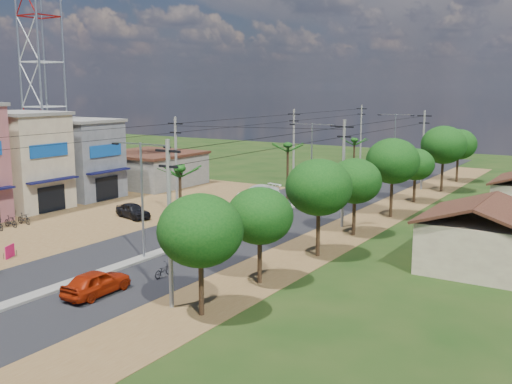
{
  "coord_description": "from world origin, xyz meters",
  "views": [
    {
      "loc": [
        27.49,
        -29.31,
        11.63
      ],
      "look_at": [
        1.41,
        12.11,
        3.0
      ],
      "focal_mm": 42.0,
      "sensor_mm": 36.0,
      "label": 1
    }
  ],
  "objects_px": {
    "car_parked_dark": "(133,211)",
    "car_red_near": "(96,283)",
    "car_silver_mid": "(272,220)",
    "car_white_far": "(258,193)",
    "moto_rider_east": "(163,271)",
    "roadside_sign": "(10,252)"
  },
  "relations": [
    {
      "from": "car_silver_mid",
      "to": "car_white_far",
      "type": "distance_m",
      "value": 12.79
    },
    {
      "from": "car_red_near",
      "to": "car_parked_dark",
      "type": "xyz_separation_m",
      "value": [
        -12.41,
        15.93,
        -0.06
      ]
    },
    {
      "from": "car_parked_dark",
      "to": "roadside_sign",
      "type": "bearing_deg",
      "value": -158.15
    },
    {
      "from": "car_red_near",
      "to": "car_white_far",
      "type": "distance_m",
      "value": 30.2
    },
    {
      "from": "car_white_far",
      "to": "car_parked_dark",
      "type": "xyz_separation_m",
      "value": [
        -4.83,
        -13.31,
        -0.08
      ]
    },
    {
      "from": "car_white_far",
      "to": "car_parked_dark",
      "type": "height_order",
      "value": "car_white_far"
    },
    {
      "from": "moto_rider_east",
      "to": "car_white_far",
      "type": "bearing_deg",
      "value": -74.13
    },
    {
      "from": "car_white_far",
      "to": "car_silver_mid",
      "type": "bearing_deg",
      "value": -35.89
    },
    {
      "from": "car_red_near",
      "to": "roadside_sign",
      "type": "relative_size",
      "value": 4.01
    },
    {
      "from": "car_red_near",
      "to": "car_white_far",
      "type": "relative_size",
      "value": 0.83
    },
    {
      "from": "car_silver_mid",
      "to": "car_red_near",
      "type": "bearing_deg",
      "value": 77.94
    },
    {
      "from": "car_silver_mid",
      "to": "roadside_sign",
      "type": "xyz_separation_m",
      "value": [
        -10.88,
        -17.01,
        -0.27
      ]
    },
    {
      "from": "car_white_far",
      "to": "roadside_sign",
      "type": "relative_size",
      "value": 4.86
    },
    {
      "from": "car_white_far",
      "to": "moto_rider_east",
      "type": "height_order",
      "value": "car_white_far"
    },
    {
      "from": "car_white_far",
      "to": "car_parked_dark",
      "type": "distance_m",
      "value": 14.16
    },
    {
      "from": "car_silver_mid",
      "to": "roadside_sign",
      "type": "relative_size",
      "value": 4.16
    },
    {
      "from": "car_red_near",
      "to": "roadside_sign",
      "type": "bearing_deg",
      "value": -12.45
    },
    {
      "from": "roadside_sign",
      "to": "car_red_near",
      "type": "bearing_deg",
      "value": -35.84
    },
    {
      "from": "car_parked_dark",
      "to": "car_red_near",
      "type": "bearing_deg",
      "value": -127.37
    },
    {
      "from": "roadside_sign",
      "to": "car_parked_dark",
      "type": "bearing_deg",
      "value": 72.36
    },
    {
      "from": "car_red_near",
      "to": "moto_rider_east",
      "type": "height_order",
      "value": "car_red_near"
    },
    {
      "from": "car_parked_dark",
      "to": "moto_rider_east",
      "type": "distance_m",
      "value": 17.63
    }
  ]
}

